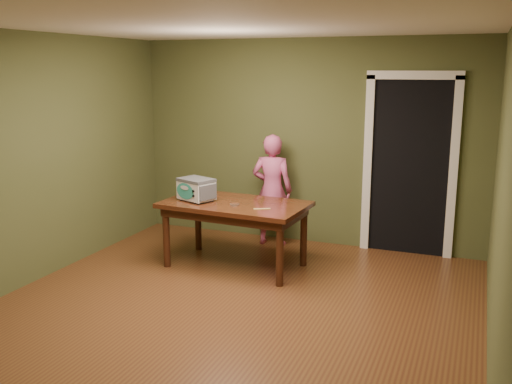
# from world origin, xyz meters

# --- Properties ---
(floor) EXTENTS (5.00, 5.00, 0.00)m
(floor) POSITION_xyz_m (0.00, 0.00, 0.00)
(floor) COLOR brown
(floor) RESTS_ON ground
(room_shell) EXTENTS (4.52, 5.02, 2.61)m
(room_shell) POSITION_xyz_m (0.00, 0.00, 1.71)
(room_shell) COLOR #49502A
(room_shell) RESTS_ON ground
(doorway) EXTENTS (1.10, 0.66, 2.25)m
(doorway) POSITION_xyz_m (1.30, 2.78, 1.06)
(doorway) COLOR black
(doorway) RESTS_ON ground
(dining_table) EXTENTS (1.65, 1.00, 0.75)m
(dining_table) POSITION_xyz_m (-0.45, 1.25, 0.65)
(dining_table) COLOR #34170B
(dining_table) RESTS_ON floor
(toy_oven) EXTENTS (0.48, 0.40, 0.26)m
(toy_oven) POSITION_xyz_m (-0.90, 1.18, 0.89)
(toy_oven) COLOR #4C4F54
(toy_oven) RESTS_ON dining_table
(baking_pan) EXTENTS (0.10, 0.10, 0.02)m
(baking_pan) POSITION_xyz_m (-0.39, 1.12, 0.76)
(baking_pan) COLOR silver
(baking_pan) RESTS_ON dining_table
(spatula) EXTENTS (0.17, 0.11, 0.01)m
(spatula) POSITION_xyz_m (-0.05, 1.07, 0.75)
(spatula) COLOR #E3BA62
(spatula) RESTS_ON dining_table
(child) EXTENTS (0.55, 0.40, 1.42)m
(child) POSITION_xyz_m (-0.35, 2.20, 0.71)
(child) COLOR #CA5385
(child) RESTS_ON floor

